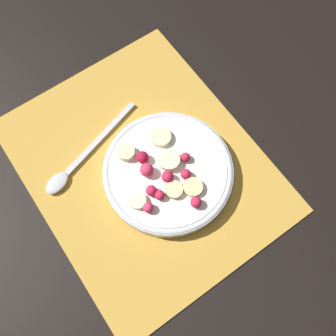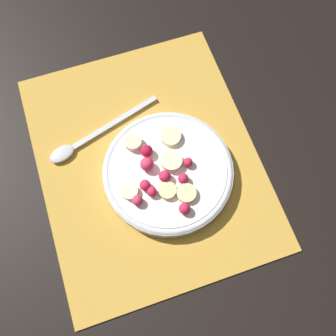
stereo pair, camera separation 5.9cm
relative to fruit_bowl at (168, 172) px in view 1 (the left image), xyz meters
name	(u,v)px [view 1 (the left image)]	position (x,y,z in m)	size (l,w,h in m)	color
ground_plane	(144,166)	(0.04, 0.02, -0.02)	(3.00, 3.00, 0.00)	black
placemat	(144,165)	(0.04, 0.02, -0.02)	(0.44, 0.36, 0.01)	gold
fruit_bowl	(168,172)	(0.00, 0.00, 0.00)	(0.21, 0.21, 0.04)	silver
spoon	(75,165)	(0.10, 0.12, -0.01)	(0.08, 0.21, 0.01)	silver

